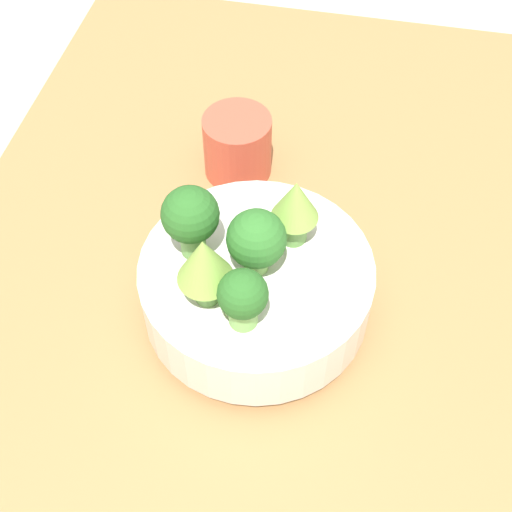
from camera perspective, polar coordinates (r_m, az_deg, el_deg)
ground_plane at (r=0.79m, az=-2.65°, el=-5.51°), size 6.00×6.00×0.00m
table at (r=0.77m, az=-2.70°, el=-4.76°), size 1.10×0.64×0.04m
bowl at (r=0.71m, az=-0.00°, el=-2.64°), size 0.23×0.23×0.08m
romanesco_piece_near at (r=0.67m, az=3.16°, el=4.07°), size 0.05×0.05×0.08m
broccoli_floret_center at (r=0.65m, az=-0.00°, el=1.15°), size 0.06×0.06×0.07m
broccoli_floret_back at (r=0.66m, az=-5.26°, el=3.08°), size 0.06×0.06×0.08m
romanesco_piece_far at (r=0.62m, az=-3.84°, el=-0.62°), size 0.05×0.05×0.08m
broccoli_floret_left at (r=0.62m, az=-1.07°, el=-3.31°), size 0.05×0.05×0.07m
cup at (r=0.86m, az=-1.49°, el=8.80°), size 0.08×0.08×0.08m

